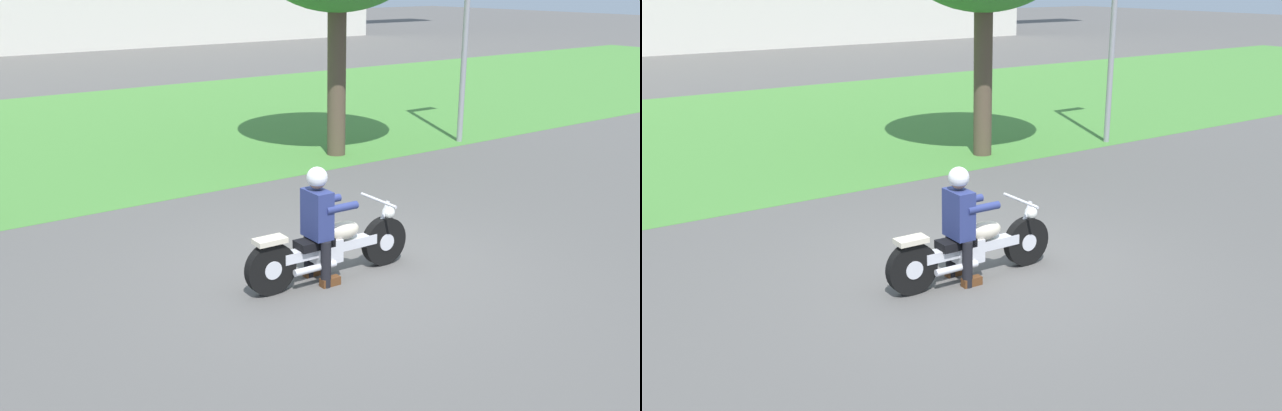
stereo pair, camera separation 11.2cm
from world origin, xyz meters
TOP-DOWN VIEW (x-y plane):
  - ground at (0.00, 0.00)m, footprint 120.00×120.00m
  - grass_verge at (0.00, 9.99)m, footprint 60.00×12.00m
  - motorcycle_lead at (-0.28, -0.04)m, footprint 2.21×0.66m
  - rider_lead at (-0.45, -0.04)m, footprint 0.56×0.48m

SIDE VIEW (x-z plane):
  - ground at x=0.00m, z-range 0.00..0.00m
  - grass_verge at x=0.00m, z-range 0.00..0.01m
  - motorcycle_lead at x=-0.28m, z-range -0.05..0.81m
  - rider_lead at x=-0.45m, z-range 0.11..1.50m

